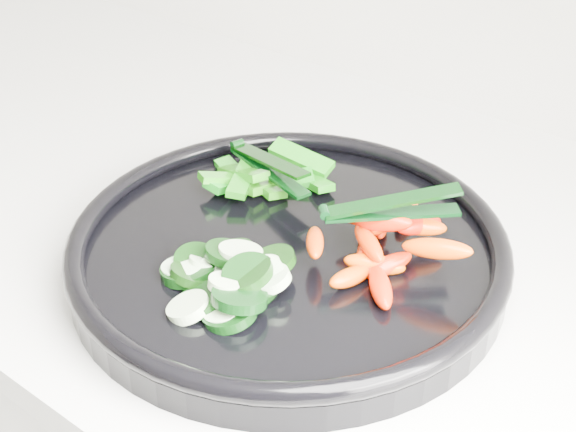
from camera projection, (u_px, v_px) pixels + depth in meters
The scene contains 7 objects.
counter at pixel (158, 420), 1.16m from camera, with size 2.02×0.62×0.93m.
veggie_tray at pixel (288, 250), 0.68m from camera, with size 0.49×0.49×0.04m.
cucumber_pile at pixel (226, 276), 0.63m from camera, with size 0.12×0.13×0.04m.
carrot_pile at pixel (385, 241), 0.66m from camera, with size 0.14×0.16×0.05m.
pepper_pile at pixel (263, 178), 0.76m from camera, with size 0.13×0.11×0.04m.
tong_carrot at pixel (388, 208), 0.64m from camera, with size 0.09×0.09×0.02m.
tong_pepper at pixel (267, 164), 0.75m from camera, with size 0.11×0.05×0.02m.
Camera 1 is at (0.65, 1.18, 1.35)m, focal length 50.00 mm.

